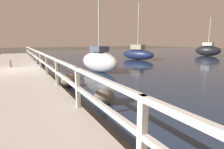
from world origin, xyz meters
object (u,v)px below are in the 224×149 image
object	(u,v)px
mooring_bollard	(10,64)
sailboat_navy	(138,54)
sailboat_white	(99,61)
sailboat_black	(208,50)

from	to	relation	value
mooring_bollard	sailboat_navy	xyz separation A→B (m)	(12.73, 2.33, 0.15)
sailboat_navy	mooring_bollard	bearing A→B (deg)	172.33
sailboat_white	sailboat_navy	xyz separation A→B (m)	(7.35, 5.52, -0.08)
sailboat_black	sailboat_navy	bearing A→B (deg)	163.14
sailboat_navy	sailboat_black	xyz separation A→B (m)	(12.42, -0.39, 0.13)
sailboat_white	sailboat_navy	size ratio (longest dim) A/B	1.27
mooring_bollard	sailboat_white	size ratio (longest dim) A/B	0.06
sailboat_navy	sailboat_white	bearing A→B (deg)	-161.15
mooring_bollard	sailboat_navy	world-z (taller)	sailboat_navy
mooring_bollard	sailboat_navy	size ratio (longest dim) A/B	0.08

